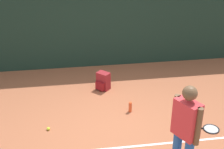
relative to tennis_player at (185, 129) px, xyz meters
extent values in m
plane|color=#9E5638|center=(-0.84, 1.49, -0.97)|extent=(12.00, 12.00, 0.00)
cube|color=#192D23|center=(-0.84, 4.49, 0.46)|extent=(10.00, 0.10, 2.86)
cube|color=white|center=(-0.84, 0.87, -0.96)|extent=(9.00, 0.05, 0.00)
cube|color=red|center=(0.00, 0.00, 0.18)|extent=(0.38, 0.46, 0.60)
sphere|color=brown|center=(0.00, 0.00, 0.62)|extent=(0.22, 0.22, 0.22)
cylinder|color=brown|center=(0.10, -0.20, 0.17)|extent=(0.09, 0.09, 0.62)
cylinder|color=brown|center=(-0.10, 0.20, 0.17)|extent=(0.09, 0.09, 0.62)
cylinder|color=black|center=(0.77, 1.23, -0.95)|extent=(0.30, 0.11, 0.03)
torus|color=black|center=(1.06, 1.15, -0.95)|extent=(0.40, 0.40, 0.02)
cylinder|color=#B2B2B2|center=(1.06, 1.15, -0.95)|extent=(0.34, 0.34, 0.00)
cube|color=maroon|center=(-0.87, 3.11, -0.75)|extent=(0.36, 0.35, 0.44)
cube|color=maroon|center=(-0.97, 3.01, -0.83)|extent=(0.21, 0.21, 0.20)
sphere|color=#CCE033|center=(0.38, 1.51, -0.93)|extent=(0.07, 0.07, 0.07)
sphere|color=#CCE033|center=(-2.16, 1.60, -0.93)|extent=(0.07, 0.07, 0.07)
cylinder|color=#D84C26|center=(-0.42, 2.02, -0.85)|extent=(0.07, 0.07, 0.23)
camera|label=1|loc=(-1.66, -3.72, 2.91)|focal=51.46mm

